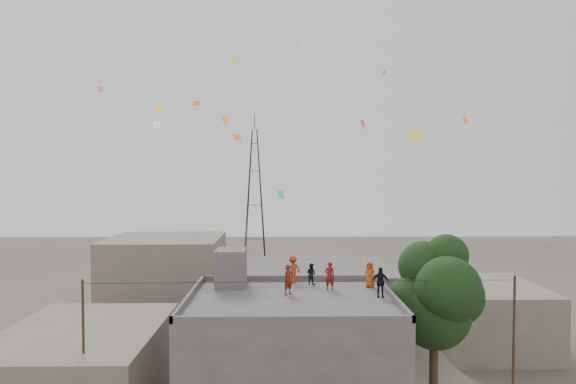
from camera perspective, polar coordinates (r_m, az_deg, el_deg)
name	(u,v)px	position (r m, az deg, el deg)	size (l,w,h in m)	color
main_building	(291,360)	(24.97, 0.36, -19.28)	(10.00, 8.00, 6.10)	#4F4D4A
parapet	(291,295)	(23.99, 0.36, -12.15)	(10.00, 8.00, 0.30)	#4F4D4A
stair_head_box	(231,268)	(26.48, -6.78, -8.92)	(1.60, 1.80, 2.00)	#4F4D4A
neighbor_west	(83,366)	(29.19, -23.13, -18.43)	(8.00, 10.00, 4.00)	#6B6354
neighbor_north	(313,298)	(38.56, 2.98, -12.39)	(12.00, 9.00, 5.00)	#4F4D4A
neighbor_northwest	(165,280)	(41.31, -14.33, -10.05)	(9.00, 8.00, 7.00)	#6B6354
neighbor_east	(487,316)	(37.60, 22.53, -13.41)	(7.00, 8.00, 4.40)	#6B6354
tree	(437,295)	(25.81, 17.26, -11.55)	(4.90, 4.60, 9.10)	black
utility_line	(302,354)	(23.54, 1.70, -18.62)	(20.12, 0.62, 7.40)	black
transmission_tower	(255,198)	(63.42, -3.96, -0.68)	(2.97, 2.97, 20.01)	black
person_red_adult	(330,276)	(25.72, 4.95, -9.85)	(0.53, 0.35, 1.46)	maroon
person_orange_child	(370,274)	(26.50, 9.68, -9.61)	(0.67, 0.44, 1.38)	#C84A16
person_dark_child	(311,274)	(26.83, 2.75, -9.66)	(0.57, 0.44, 1.17)	black
person_dark_adult	(380,282)	(24.51, 10.86, -10.46)	(0.87, 0.36, 1.48)	black
person_orange_adult	(293,269)	(27.18, 0.57, -9.13)	(0.98, 0.57, 1.52)	#B53C14
person_red_child	(288,280)	(24.58, 0.04, -10.35)	(0.55, 0.36, 1.51)	maroon
kites	(293,122)	(30.02, 0.66, 8.26)	(23.84, 17.05, 12.37)	orange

